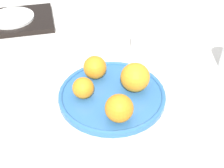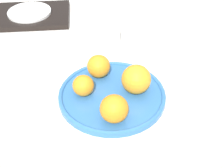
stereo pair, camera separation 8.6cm
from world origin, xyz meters
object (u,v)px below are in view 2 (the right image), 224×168
(orange_2, at_px, (136,79))
(fruit_platter, at_px, (112,95))
(orange_0, at_px, (83,86))
(serving_tray, at_px, (30,15))
(orange_1, at_px, (114,109))
(side_plate, at_px, (29,12))
(cup_2, at_px, (109,35))
(cup_1, at_px, (152,44))
(orange_3, at_px, (99,66))

(orange_2, bearing_deg, fruit_platter, -173.41)
(fruit_platter, relative_size, orange_0, 5.05)
(serving_tray, bearing_deg, orange_2, -54.78)
(orange_1, bearing_deg, orange_0, 125.43)
(fruit_platter, distance_m, side_plate, 0.58)
(cup_2, bearing_deg, cup_1, -28.38)
(serving_tray, height_order, side_plate, side_plate)
(cup_2, bearing_deg, orange_1, -92.90)
(fruit_platter, bearing_deg, orange_2, 6.59)
(fruit_platter, height_order, orange_3, orange_3)
(cup_1, xyz_separation_m, cup_2, (-0.14, 0.08, 0.00))
(orange_1, bearing_deg, fruit_platter, 87.83)
(orange_0, height_order, cup_1, orange_0)
(side_plate, bearing_deg, orange_3, -58.96)
(orange_0, xyz_separation_m, cup_2, (0.10, 0.29, -0.01))
(serving_tray, bearing_deg, side_plate, 90.00)
(orange_1, relative_size, cup_1, 0.95)
(orange_3, xyz_separation_m, cup_2, (0.05, 0.21, -0.02))
(cup_2, bearing_deg, orange_0, -108.56)
(side_plate, bearing_deg, fruit_platter, -60.73)
(orange_1, distance_m, orange_2, 0.13)
(orange_0, xyz_separation_m, orange_2, (0.15, -0.00, 0.01))
(fruit_platter, bearing_deg, orange_3, 109.95)
(fruit_platter, bearing_deg, orange_0, 174.25)
(orange_2, distance_m, side_plate, 0.62)
(cup_1, distance_m, cup_2, 0.16)
(serving_tray, bearing_deg, orange_3, -58.96)
(fruit_platter, bearing_deg, side_plate, 119.27)
(fruit_platter, height_order, orange_2, orange_2)
(orange_1, relative_size, cup_2, 0.93)
(orange_1, height_order, side_plate, orange_1)
(serving_tray, distance_m, cup_1, 0.53)
(serving_tray, relative_size, cup_2, 3.94)
(cup_2, bearing_deg, side_plate, 144.34)
(orange_1, distance_m, orange_3, 0.19)
(orange_0, height_order, orange_2, orange_2)
(orange_2, bearing_deg, orange_0, 179.96)
(orange_2, bearing_deg, orange_1, -124.16)
(side_plate, bearing_deg, orange_1, -65.14)
(orange_0, distance_m, orange_2, 0.15)
(orange_0, distance_m, side_plate, 0.54)
(cup_1, bearing_deg, side_plate, 146.51)
(orange_3, height_order, serving_tray, orange_3)
(orange_2, xyz_separation_m, orange_3, (-0.10, 0.08, -0.01))
(fruit_platter, relative_size, cup_1, 3.93)
(cup_1, bearing_deg, orange_3, -145.24)
(fruit_platter, relative_size, orange_1, 4.13)
(fruit_platter, bearing_deg, orange_1, -92.17)
(orange_0, bearing_deg, orange_3, 59.29)
(orange_1, xyz_separation_m, cup_2, (0.02, 0.39, -0.02))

